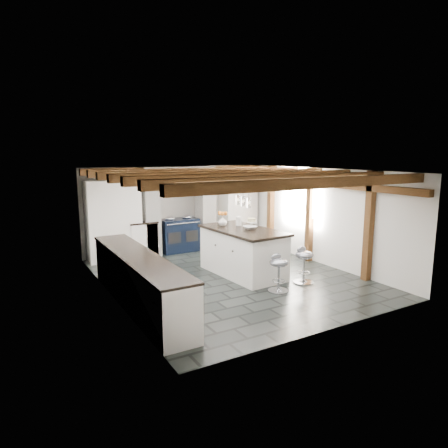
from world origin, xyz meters
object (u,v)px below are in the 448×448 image
bar_stool_far (278,269)px  kitchen_island (243,251)px  bar_stool_near (304,261)px  range_cooker (179,234)px

bar_stool_far → kitchen_island: bearing=83.4°
kitchen_island → bar_stool_near: bearing=-60.3°
kitchen_island → bar_stool_near: (0.76, -1.14, -0.05)m
range_cooker → kitchen_island: (0.37, -2.63, 0.06)m
bar_stool_near → bar_stool_far: size_ratio=1.03×
range_cooker → bar_stool_far: bearing=-84.7°
kitchen_island → bar_stool_far: bearing=-94.3°
range_cooker → kitchen_island: bearing=-82.0°
kitchen_island → bar_stool_near: kitchen_island is taller
bar_stool_far → bar_stool_near: bearing=4.8°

